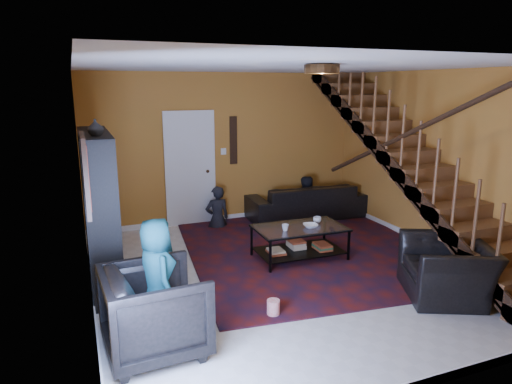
% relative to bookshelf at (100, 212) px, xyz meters
% --- Properties ---
extents(floor, '(5.50, 5.50, 0.00)m').
position_rel_bookshelf_xyz_m(floor, '(2.40, -0.60, -0.96)').
color(floor, beige).
rests_on(floor, ground).
extents(room, '(5.50, 5.50, 5.50)m').
position_rel_bookshelf_xyz_m(room, '(1.07, 0.73, -0.91)').
color(room, '#AC6626').
rests_on(room, ground).
extents(staircase, '(0.95, 5.02, 3.18)m').
position_rel_bookshelf_xyz_m(staircase, '(4.53, -0.60, 0.43)').
color(staircase, brown).
rests_on(staircase, floor).
extents(bookshelf, '(0.35, 1.80, 2.00)m').
position_rel_bookshelf_xyz_m(bookshelf, '(0.00, 0.00, 0.00)').
color(bookshelf, black).
rests_on(bookshelf, floor).
extents(door, '(0.82, 0.05, 2.05)m').
position_rel_bookshelf_xyz_m(door, '(1.70, 2.12, 0.06)').
color(door, silver).
rests_on(door, floor).
extents(framed_picture, '(0.04, 0.74, 0.74)m').
position_rel_bookshelf_xyz_m(framed_picture, '(-0.17, -1.50, 0.79)').
color(framed_picture, maroon).
rests_on(framed_picture, room).
extents(wall_hanging, '(0.14, 0.03, 0.90)m').
position_rel_bookshelf_xyz_m(wall_hanging, '(2.55, 2.13, 0.59)').
color(wall_hanging, black).
rests_on(wall_hanging, room).
extents(ceiling_fixture, '(0.40, 0.40, 0.10)m').
position_rel_bookshelf_xyz_m(ceiling_fixture, '(2.40, -1.40, 1.78)').
color(ceiling_fixture, '#3F2814').
rests_on(ceiling_fixture, room).
extents(rug, '(4.10, 4.57, 0.02)m').
position_rel_bookshelf_xyz_m(rug, '(3.08, 0.10, -0.95)').
color(rug, '#49100D').
rests_on(rug, floor).
extents(sofa, '(2.34, 0.99, 0.67)m').
position_rel_bookshelf_xyz_m(sofa, '(3.90, 1.70, -0.63)').
color(sofa, black).
rests_on(sofa, floor).
extents(armchair_left, '(1.01, 0.99, 0.87)m').
position_rel_bookshelf_xyz_m(armchair_left, '(0.35, -1.91, -0.53)').
color(armchair_left, black).
rests_on(armchair_left, floor).
extents(armchair_right, '(1.31, 1.37, 0.70)m').
position_rel_bookshelf_xyz_m(armchair_right, '(3.90, -2.01, -0.61)').
color(armchair_right, black).
rests_on(armchair_right, floor).
extents(person_adult_a, '(0.45, 0.30, 1.23)m').
position_rel_bookshelf_xyz_m(person_adult_a, '(2.10, 1.75, -0.80)').
color(person_adult_a, black).
rests_on(person_adult_a, sofa).
extents(person_adult_b, '(0.66, 0.54, 1.28)m').
position_rel_bookshelf_xyz_m(person_adult_b, '(3.90, 1.75, -0.78)').
color(person_adult_b, black).
rests_on(person_adult_b, sofa).
extents(person_child, '(0.49, 0.66, 1.24)m').
position_rel_bookshelf_xyz_m(person_child, '(0.45, -1.49, -0.35)').
color(person_child, '#1A5764').
rests_on(person_child, armchair_left).
extents(coffee_table, '(1.35, 0.81, 0.51)m').
position_rel_bookshelf_xyz_m(coffee_table, '(2.78, -0.23, -0.67)').
color(coffee_table, black).
rests_on(coffee_table, floor).
extents(cup_a, '(0.14, 0.14, 0.10)m').
position_rel_bookshelf_xyz_m(cup_a, '(3.12, -0.15, -0.41)').
color(cup_a, '#999999').
rests_on(cup_a, coffee_table).
extents(cup_b, '(0.13, 0.13, 0.09)m').
position_rel_bookshelf_xyz_m(cup_b, '(2.50, -0.31, -0.41)').
color(cup_b, '#999999').
rests_on(cup_b, coffee_table).
extents(bowl, '(0.26, 0.26, 0.05)m').
position_rel_bookshelf_xyz_m(bowl, '(2.91, -0.32, -0.43)').
color(bowl, '#999999').
rests_on(bowl, coffee_table).
extents(vase, '(0.18, 0.18, 0.19)m').
position_rel_bookshelf_xyz_m(vase, '(-0.00, -0.50, 1.13)').
color(vase, '#999999').
rests_on(vase, bookshelf).
extents(popcorn_bucket, '(0.18, 0.18, 0.17)m').
position_rel_bookshelf_xyz_m(popcorn_bucket, '(1.71, -1.69, -0.86)').
color(popcorn_bucket, red).
rests_on(popcorn_bucket, rug).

